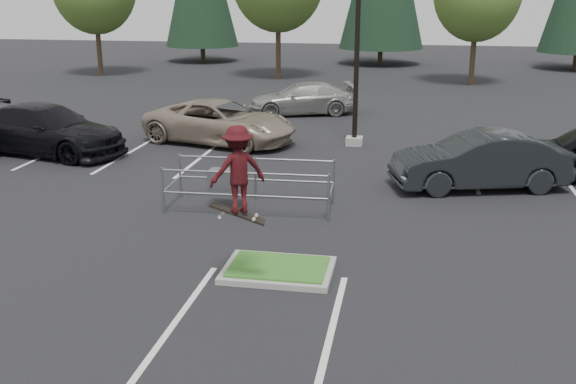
% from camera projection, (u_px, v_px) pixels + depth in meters
% --- Properties ---
extents(ground, '(120.00, 120.00, 0.00)m').
position_uv_depth(ground, '(278.00, 273.00, 13.67)').
color(ground, black).
rests_on(ground, ground).
extents(grass_median, '(2.20, 1.60, 0.16)m').
position_uv_depth(grass_median, '(278.00, 269.00, 13.65)').
color(grass_median, gray).
rests_on(grass_median, ground).
extents(stall_lines, '(22.62, 17.60, 0.01)m').
position_uv_depth(stall_lines, '(273.00, 187.00, 19.58)').
color(stall_lines, silver).
rests_on(stall_lines, ground).
extents(light_pole, '(0.70, 0.60, 10.12)m').
position_uv_depth(light_pole, '(358.00, 18.00, 23.57)').
color(light_pole, gray).
rests_on(light_pole, ground).
extents(cart_corral, '(4.34, 1.69, 1.22)m').
position_uv_depth(cart_corral, '(232.00, 180.00, 17.55)').
color(cart_corral, gray).
rests_on(cart_corral, ground).
extents(skateboarder, '(1.19, 1.07, 1.84)m').
position_uv_depth(skateboarder, '(237.00, 170.00, 12.13)').
color(skateboarder, black).
rests_on(skateboarder, ground).
extents(car_l_tan, '(6.24, 4.13, 1.59)m').
position_uv_depth(car_l_tan, '(219.00, 122.00, 25.05)').
color(car_l_tan, gray).
rests_on(car_l_tan, ground).
extents(car_l_black, '(6.25, 3.65, 1.70)m').
position_uv_depth(car_l_black, '(44.00, 130.00, 23.36)').
color(car_l_black, black).
rests_on(car_l_black, ground).
extents(car_r_charc, '(5.24, 3.00, 1.63)m').
position_uv_depth(car_r_charc, '(479.00, 161.00, 19.26)').
color(car_r_charc, black).
rests_on(car_r_charc, ground).
extents(car_far_silver, '(5.31, 3.44, 1.43)m').
position_uv_depth(car_far_silver, '(304.00, 99.00, 30.82)').
color(car_far_silver, '#9E9E99').
rests_on(car_far_silver, ground).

